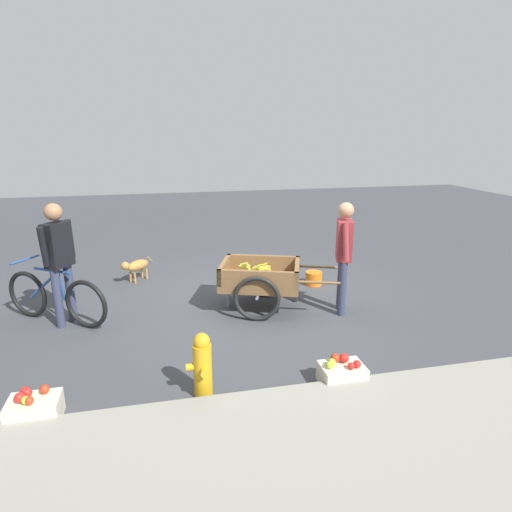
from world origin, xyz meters
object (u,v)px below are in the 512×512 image
at_px(plastic_bucket, 314,278).
at_px(cyclist_person, 59,254).
at_px(fire_hydrant, 202,366).
at_px(vendor_person, 344,248).
at_px(mixed_fruit_crate, 342,374).
at_px(apple_crate, 34,409).
at_px(bicycle, 56,298).
at_px(fruit_cart, 260,280).
at_px(dog, 136,266).

bearing_deg(plastic_bucket, cyclist_person, 10.91).
bearing_deg(fire_hydrant, vendor_person, -142.63).
distance_m(cyclist_person, mixed_fruit_crate, 3.79).
height_order(fire_hydrant, mixed_fruit_crate, fire_hydrant).
bearing_deg(mixed_fruit_crate, cyclist_person, -35.56).
bearing_deg(plastic_bucket, mixed_fruit_crate, 75.74).
xyz_separation_m(plastic_bucket, mixed_fruit_crate, (0.73, 2.87, 0.01)).
distance_m(apple_crate, mixed_fruit_crate, 2.90).
distance_m(cyclist_person, apple_crate, 2.27).
relative_size(vendor_person, bicycle, 1.11).
height_order(vendor_person, bicycle, vendor_person).
bearing_deg(bicycle, mixed_fruit_crate, 144.53).
distance_m(fruit_cart, vendor_person, 1.25).
relative_size(vendor_person, fire_hydrant, 2.35).
bearing_deg(mixed_fruit_crate, fire_hydrant, -4.56).
relative_size(fruit_cart, bicycle, 1.27).
relative_size(fruit_cart, mixed_fruit_crate, 4.11).
xyz_separation_m(dog, apple_crate, (0.73, 3.65, -0.15)).
height_order(plastic_bucket, mixed_fruit_crate, mixed_fruit_crate).
distance_m(bicycle, dog, 1.76).
distance_m(vendor_person, fire_hydrant, 2.73).
height_order(apple_crate, mixed_fruit_crate, mixed_fruit_crate).
relative_size(bicycle, cyclist_person, 0.87).
bearing_deg(vendor_person, apple_crate, 24.84).
height_order(dog, mixed_fruit_crate, dog).
bearing_deg(vendor_person, fruit_cart, -18.90).
bearing_deg(fruit_cart, cyclist_person, -1.07).
bearing_deg(mixed_fruit_crate, dog, -59.66).
bearing_deg(fire_hydrant, dog, -77.88).
relative_size(fruit_cart, fire_hydrant, 2.70).
distance_m(bicycle, apple_crate, 2.20).
bearing_deg(fire_hydrant, bicycle, -50.66).
height_order(cyclist_person, fire_hydrant, cyclist_person).
height_order(fruit_cart, vendor_person, vendor_person).
bearing_deg(plastic_bucket, dog, -16.02).
distance_m(vendor_person, plastic_bucket, 1.41).
bearing_deg(fruit_cart, plastic_bucket, -144.83).
bearing_deg(cyclist_person, plastic_bucket, -169.09).
height_order(bicycle, mixed_fruit_crate, bicycle).
height_order(vendor_person, plastic_bucket, vendor_person).
bearing_deg(cyclist_person, fruit_cart, 178.93).
distance_m(fire_hydrant, plastic_bucket, 3.49).
relative_size(cyclist_person, dog, 3.21).
bearing_deg(cyclist_person, vendor_person, 173.56).
distance_m(vendor_person, bicycle, 3.93).
height_order(fruit_cart, cyclist_person, cyclist_person).
height_order(bicycle, apple_crate, bicycle).
xyz_separation_m(dog, mixed_fruit_crate, (-2.17, 3.70, -0.14)).
distance_m(bicycle, plastic_bucket, 3.92).
bearing_deg(vendor_person, bicycle, -7.45).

